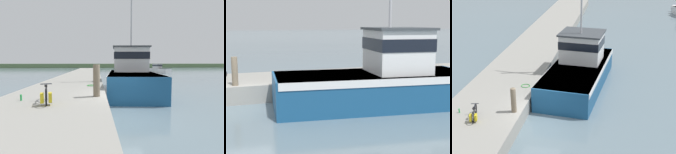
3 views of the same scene
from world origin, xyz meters
The scene contains 5 objects.
ground_plane centered at (0.00, 0.00, 0.00)m, with size 320.00×320.00×0.00m, color slate.
dock_pier centered at (-3.27, 0.00, 0.48)m, with size 4.87×80.00×0.95m, color gray.
fishing_boat_main centered at (1.73, 6.51, 1.39)m, with size 4.82×11.72×10.59m.
mooring_post centered at (-1.29, -0.44, 1.69)m, with size 0.31×0.31×1.48m, color #756651.
hose_coil centered at (-1.63, 3.32, 0.97)m, with size 0.61×0.61×0.04m, color green.
Camera 2 is at (16.82, -1.35, 4.20)m, focal length 55.00 mm.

